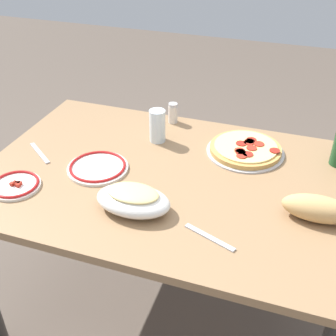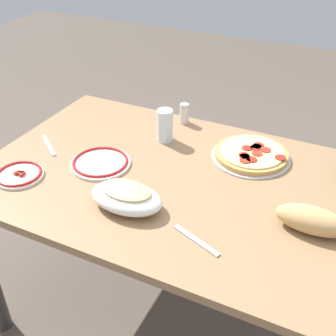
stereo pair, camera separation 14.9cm
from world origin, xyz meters
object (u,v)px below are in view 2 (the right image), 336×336
dining_table (168,201)px  pepperoni_pizza (251,154)px  side_plate_near (101,163)px  side_plate_far (19,175)px  baked_pasta_dish (126,196)px  water_glass (165,125)px  spice_shaker (184,114)px  bread_loaf (312,220)px

dining_table → pepperoni_pizza: 0.36m
side_plate_near → side_plate_far: bearing=41.4°
baked_pasta_dish → water_glass: water_glass is taller
dining_table → side_plate_near: bearing=10.5°
water_glass → side_plate_near: bearing=63.4°
water_glass → spice_shaker: bearing=-92.9°
side_plate_near → bread_loaf: (-0.75, 0.03, 0.03)m
bread_loaf → spice_shaker: 0.77m
dining_table → side_plate_near: 0.28m
pepperoni_pizza → side_plate_far: size_ratio=1.75×
dining_table → spice_shaker: size_ratio=15.11×
spice_shaker → side_plate_far: bearing=60.3°
dining_table → side_plate_near: (0.25, 0.05, 0.13)m
spice_shaker → dining_table: bearing=105.9°
pepperoni_pizza → spice_shaker: size_ratio=3.39×
water_glass → side_plate_far: bearing=52.6°
dining_table → side_plate_near: size_ratio=6.02×
pepperoni_pizza → side_plate_far: 0.84m
pepperoni_pizza → bread_loaf: size_ratio=1.38×
spice_shaker → baked_pasta_dish: bearing=96.5°
side_plate_far → bread_loaf: bearing=-170.9°
side_plate_far → spice_shaker: size_ratio=1.93×
water_glass → side_plate_far: water_glass is taller
dining_table → side_plate_far: (0.46, 0.23, 0.13)m
water_glass → side_plate_far: 0.57m
baked_pasta_dish → side_plate_near: bearing=-38.8°
baked_pasta_dish → spice_shaker: (0.07, -0.60, 0.00)m
bread_loaf → side_plate_near: bearing=-2.5°
bread_loaf → spice_shaker: spice_shaker is taller
baked_pasta_dish → side_plate_near: (0.21, -0.17, -0.03)m
baked_pasta_dish → water_glass: 0.44m
baked_pasta_dish → side_plate_far: baked_pasta_dish is taller
baked_pasta_dish → bread_loaf: bread_loaf is taller
water_glass → bread_loaf: water_glass is taller
dining_table → baked_pasta_dish: size_ratio=5.48×
side_plate_far → bread_loaf: (-0.97, -0.16, 0.03)m
side_plate_near → pepperoni_pizza: bearing=-149.3°
dining_table → side_plate_near: side_plate_near is taller
pepperoni_pizza → bread_loaf: bearing=130.8°
dining_table → spice_shaker: 0.43m
side_plate_far → spice_shaker: (-0.35, -0.62, 0.03)m
dining_table → side_plate_far: bearing=26.8°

